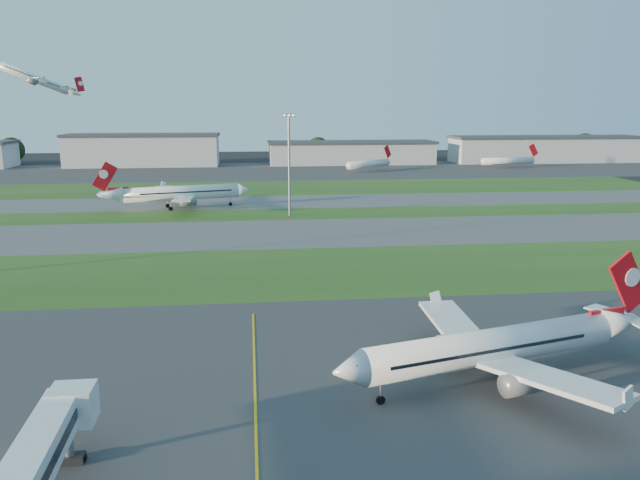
{
  "coord_description": "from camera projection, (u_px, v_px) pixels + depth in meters",
  "views": [
    {
      "loc": [
        4.99,
        -50.5,
        27.27
      ],
      "look_at": [
        15.67,
        44.13,
        7.0
      ],
      "focal_mm": 35.0,
      "sensor_mm": 36.0,
      "label": 1
    }
  ],
  "objects": [
    {
      "name": "grass_strip_c",
      "position": [
        236.0,
        188.0,
        214.57
      ],
      "size": [
        300.0,
        40.0,
        0.01
      ],
      "primitive_type": "cube",
      "color": "#244918",
      "rests_on": "ground"
    },
    {
      "name": "airliner_parked",
      "position": [
        493.0,
        347.0,
        62.24
      ],
      "size": [
        34.18,
        28.7,
        10.91
      ],
      "rotation": [
        0.0,
        0.0,
        0.27
      ],
      "color": "white",
      "rests_on": "ground"
    },
    {
      "name": "tree_mid_east",
      "position": [
        318.0,
        148.0,
        318.62
      ],
      "size": [
        11.55,
        11.55,
        12.6
      ],
      "color": "black",
      "rests_on": "ground"
    },
    {
      "name": "tree_mid_west",
      "position": [
        199.0,
        152.0,
        309.33
      ],
      "size": [
        9.9,
        9.9,
        10.8
      ],
      "color": "black",
      "rests_on": "ground"
    },
    {
      "name": "light_mast_centre",
      "position": [
        289.0,
        158.0,
        157.74
      ],
      "size": [
        3.2,
        0.7,
        25.8
      ],
      "color": "gray",
      "rests_on": "ground"
    },
    {
      "name": "airliner_departing",
      "position": [
        35.0,
        79.0,
        249.87
      ],
      "size": [
        30.63,
        25.97,
        10.07
      ],
      "rotation": [
        0.0,
        0.0,
        0.38
      ],
      "color": "white"
    },
    {
      "name": "taxiway_b",
      "position": [
        233.0,
        203.0,
        182.5
      ],
      "size": [
        300.0,
        26.0,
        0.01
      ],
      "primitive_type": "cube",
      "color": "#515154",
      "rests_on": "ground"
    },
    {
      "name": "hangar_far_east",
      "position": [
        545.0,
        149.0,
        317.67
      ],
      "size": [
        96.9,
        23.0,
        13.2
      ],
      "color": "#A3A7AB",
      "rests_on": "ground"
    },
    {
      "name": "hangar_west",
      "position": [
        143.0,
        150.0,
        295.52
      ],
      "size": [
        71.4,
        23.0,
        15.2
      ],
      "color": "#A3A7AB",
      "rests_on": "ground"
    },
    {
      "name": "mini_jet_near",
      "position": [
        369.0,
        164.0,
        271.52
      ],
      "size": [
        23.36,
        19.3,
        9.48
      ],
      "rotation": [
        0.0,
        0.0,
        0.68
      ],
      "color": "white",
      "rests_on": "ground"
    },
    {
      "name": "hangar_east",
      "position": [
        351.0,
        152.0,
        306.91
      ],
      "size": [
        81.6,
        23.0,
        11.2
      ],
      "color": "#A3A7AB",
      "rests_on": "ground"
    },
    {
      "name": "grass_strip_b",
      "position": [
        231.0,
        215.0,
        161.12
      ],
      "size": [
        300.0,
        18.0,
        0.01
      ],
      "primitive_type": "cube",
      "color": "#244918",
      "rests_on": "ground"
    },
    {
      "name": "apron_near",
      "position": [
        198.0,
        428.0,
        54.21
      ],
      "size": [
        300.0,
        70.0,
        0.01
      ],
      "primitive_type": "cube",
      "color": "#333335",
      "rests_on": "ground"
    },
    {
      "name": "tree_west",
      "position": [
        12.0,
        150.0,
        303.08
      ],
      "size": [
        12.1,
        12.1,
        13.2
      ],
      "color": "black",
      "rests_on": "ground"
    },
    {
      "name": "airliner_taxiing",
      "position": [
        181.0,
        193.0,
        170.85
      ],
      "size": [
        37.82,
        31.75,
        12.06
      ],
      "rotation": [
        0.0,
        0.0,
        3.41
      ],
      "color": "white",
      "rests_on": "ground"
    },
    {
      "name": "tree_far_east",
      "position": [
        584.0,
        145.0,
        336.34
      ],
      "size": [
        12.65,
        12.65,
        13.8
      ],
      "color": "black",
      "rests_on": "ground"
    },
    {
      "name": "taxiway_a",
      "position": [
        228.0,
        234.0,
        136.82
      ],
      "size": [
        300.0,
        32.0,
        0.01
      ],
      "primitive_type": "cube",
      "color": "#515154",
      "rests_on": "ground"
    },
    {
      "name": "ground",
      "position": [
        198.0,
        428.0,
        54.21
      ],
      "size": [
        700.0,
        700.0,
        0.0
      ],
      "primitive_type": "plane",
      "color": "black",
      "rests_on": "ground"
    },
    {
      "name": "mini_jet_far",
      "position": [
        508.0,
        161.0,
        286.66
      ],
      "size": [
        28.58,
        6.42,
        9.48
      ],
      "rotation": [
        0.0,
        0.0,
        0.12
      ],
      "color": "white",
      "rests_on": "ground"
    },
    {
      "name": "apron_far",
      "position": [
        238.0,
        171.0,
        272.89
      ],
      "size": [
        400.0,
        80.0,
        0.01
      ],
      "primitive_type": "cube",
      "color": "#333335",
      "rests_on": "ground"
    },
    {
      "name": "grass_strip_a",
      "position": [
        222.0,
        273.0,
        104.75
      ],
      "size": [
        300.0,
        34.0,
        0.01
      ],
      "primitive_type": "cube",
      "color": "#244918",
      "rests_on": "ground"
    },
    {
      "name": "yellow_line",
      "position": [
        256.0,
        424.0,
        54.76
      ],
      "size": [
        0.25,
        60.0,
        0.02
      ],
      "primitive_type": "cube",
      "color": "gold",
      "rests_on": "ground"
    },
    {
      "name": "tree_east",
      "position": [
        461.0,
        149.0,
        325.04
      ],
      "size": [
        10.45,
        10.45,
        11.4
      ],
      "color": "black",
      "rests_on": "ground"
    }
  ]
}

